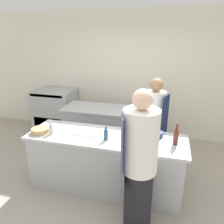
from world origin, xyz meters
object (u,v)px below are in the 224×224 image
at_px(bottle_cooking_oil, 106,135).
at_px(cup, 145,130).
at_px(chef_at_prep_near, 139,165).
at_px(bottle_olive_oil, 132,128).
at_px(bottle_vinegar, 51,128).
at_px(oven_range, 55,111).
at_px(bottle_wine, 176,136).
at_px(chef_at_stove, 154,127).
at_px(bowl_prep_small, 40,130).
at_px(bowl_mixing_large, 156,134).

height_order(bottle_cooking_oil, cup, bottle_cooking_oil).
relative_size(chef_at_prep_near, bottle_cooking_oil, 8.90).
bearing_deg(bottle_olive_oil, bottle_vinegar, -163.45).
relative_size(oven_range, bottle_wine, 3.49).
xyz_separation_m(chef_at_prep_near, bottle_wine, (0.40, 0.61, 0.12)).
distance_m(chef_at_stove, bottle_wine, 0.73).
distance_m(bottle_wine, bottle_cooking_oil, 0.95).
relative_size(bottle_olive_oil, bottle_vinegar, 0.89).
xyz_separation_m(bottle_olive_oil, cup, (0.20, 0.07, -0.04)).
bearing_deg(chef_at_prep_near, bottle_cooking_oil, 33.01).
xyz_separation_m(oven_range, bottle_cooking_oil, (1.83, -1.83, 0.45)).
bearing_deg(bottle_olive_oil, oven_range, 144.73).
height_order(bottle_vinegar, bowl_prep_small, bottle_vinegar).
bearing_deg(bottle_wine, bottle_olive_oil, 161.33).
relative_size(chef_at_prep_near, bowl_prep_small, 6.90).
bearing_deg(bottle_cooking_oil, bowl_prep_small, -178.21).
xyz_separation_m(bottle_olive_oil, bottle_wine, (0.63, -0.21, 0.04)).
distance_m(chef_at_prep_near, bottle_vinegar, 1.47).
bearing_deg(chef_at_prep_near, bottle_wine, -47.20).
bearing_deg(bowl_prep_small, bottle_cooking_oil, 1.79).
bearing_deg(bowl_prep_small, chef_at_prep_near, -16.74).
relative_size(oven_range, cup, 10.70).
xyz_separation_m(oven_range, chef_at_stove, (2.44, -1.10, 0.31)).
bearing_deg(oven_range, bowl_prep_small, -66.63).
distance_m(bottle_vinegar, bowl_mixing_large, 1.54).
relative_size(bottle_vinegar, bowl_prep_small, 0.85).
bearing_deg(bottle_vinegar, oven_range, 118.11).
distance_m(oven_range, bottle_olive_oil, 2.65).
distance_m(oven_range, bowl_mixing_large, 2.96).
height_order(bottle_vinegar, bowl_mixing_large, bottle_vinegar).
height_order(bottle_wine, bowl_prep_small, bottle_wine).
relative_size(chef_at_prep_near, bottle_wine, 5.99).
height_order(oven_range, cup, oven_range).
relative_size(chef_at_prep_near, chef_at_stove, 1.07).
xyz_separation_m(chef_at_prep_near, bowl_prep_small, (-1.56, 0.47, 0.04)).
relative_size(bottle_wine, bowl_prep_small, 1.15).
relative_size(bottle_wine, bottle_cooking_oil, 1.49).
distance_m(bottle_olive_oil, bowl_prep_small, 1.38).
xyz_separation_m(oven_range, bottle_olive_oil, (2.13, -1.51, 0.45)).
xyz_separation_m(bottle_cooking_oil, bowl_mixing_large, (0.67, 0.29, -0.04)).
distance_m(bottle_wine, cup, 0.52).
distance_m(bottle_olive_oil, bowl_mixing_large, 0.36).
height_order(bowl_mixing_large, bowl_prep_small, bowl_mixing_large).
relative_size(chef_at_stove, bottle_vinegar, 7.59).
xyz_separation_m(bottle_cooking_oil, cup, (0.51, 0.39, -0.04)).
bearing_deg(bottle_olive_oil, cup, 18.91).
bearing_deg(oven_range, bottle_vinegar, -61.89).
xyz_separation_m(bottle_vinegar, bottle_cooking_oil, (0.84, 0.02, -0.01)).
bearing_deg(bottle_cooking_oil, bowl_mixing_large, 23.73).
bearing_deg(cup, chef_at_prep_near, -87.71).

